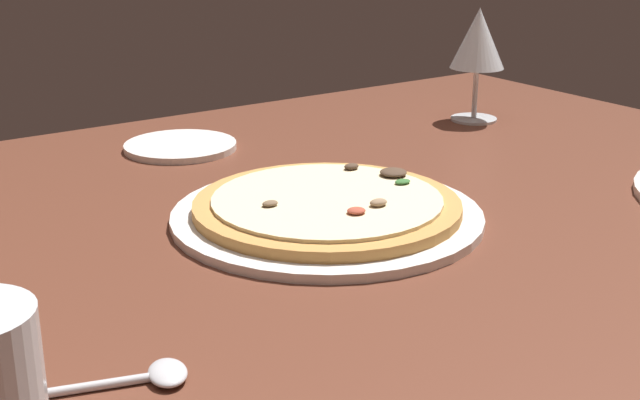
{
  "coord_description": "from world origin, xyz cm",
  "views": [
    {
      "loc": [
        46.63,
        69.16,
        36.47
      ],
      "look_at": [
        -1.76,
        -1.24,
        7.0
      ],
      "focal_mm": 49.27,
      "sensor_mm": 36.0,
      "label": 1
    }
  ],
  "objects": [
    {
      "name": "wine_glass_far",
      "position": [
        -47.62,
        -26.11,
        16.09
      ],
      "size": [
        8.17,
        8.17,
        17.09
      ],
      "color": "silver",
      "rests_on": "dining_table"
    },
    {
      "name": "spoon",
      "position": [
        25.72,
        17.33,
        4.46
      ],
      "size": [
        10.87,
        5.35,
        1.0
      ],
      "color": "silver",
      "rests_on": "dining_table"
    },
    {
      "name": "side_plate",
      "position": [
        -3.0,
        -36.65,
        4.45
      ],
      "size": [
        15.24,
        15.24,
        0.9
      ],
      "primitive_type": "cylinder",
      "color": "white",
      "rests_on": "dining_table"
    },
    {
      "name": "pizza_main",
      "position": [
        -3.55,
        -2.49,
        5.17
      ],
      "size": [
        33.1,
        33.1,
        3.35
      ],
      "color": "white",
      "rests_on": "dining_table"
    },
    {
      "name": "dining_table",
      "position": [
        0.0,
        0.0,
        2.0
      ],
      "size": [
        150.0,
        110.0,
        4.0
      ],
      "primitive_type": "cube",
      "color": "brown",
      "rests_on": "ground"
    }
  ]
}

